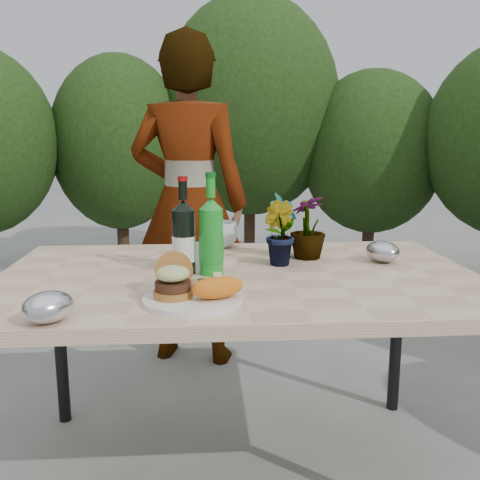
{
  "coord_description": "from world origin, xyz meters",
  "views": [
    {
      "loc": [
        -0.11,
        -1.73,
        1.21
      ],
      "look_at": [
        0.0,
        -0.08,
        0.88
      ],
      "focal_mm": 40.0,
      "sensor_mm": 36.0,
      "label": 1
    }
  ],
  "objects": [
    {
      "name": "seedling_left",
      "position": [
        0.19,
        0.24,
        0.87
      ],
      "size": [
        0.15,
        0.15,
        0.24
      ],
      "primitive_type": "imported",
      "rotation": [
        0.0,
        0.0,
        0.76
      ],
      "color": "#26541C",
      "rests_on": "patio_table"
    },
    {
      "name": "seedling_right",
      "position": [
        0.27,
        0.21,
        0.87
      ],
      "size": [
        0.18,
        0.18,
        0.24
      ],
      "primitive_type": "imported",
      "rotation": [
        0.0,
        0.0,
        3.76
      ],
      "color": "#295A1F",
      "rests_on": "patio_table"
    },
    {
      "name": "foil_packet_left",
      "position": [
        -0.5,
        -0.44,
        0.79
      ],
      "size": [
        0.17,
        0.17,
        0.08
      ],
      "primitive_type": "ellipsoid",
      "rotation": [
        0.0,
        0.0,
        0.86
      ],
      "color": "silver",
      "rests_on": "patio_table"
    },
    {
      "name": "person",
      "position": [
        -0.19,
        1.06,
        0.85
      ],
      "size": [
        0.7,
        0.55,
        1.71
      ],
      "primitive_type": "imported",
      "rotation": [
        0.0,
        0.0,
        2.9
      ],
      "color": "#9D6C4E",
      "rests_on": "ground"
    },
    {
      "name": "patio_table",
      "position": [
        0.0,
        0.0,
        0.69
      ],
      "size": [
        1.6,
        1.0,
        0.75
      ],
      "color": "beige",
      "rests_on": "ground"
    },
    {
      "name": "terracotta_pot",
      "position": [
        -1.44,
        1.92,
        0.07
      ],
      "size": [
        0.17,
        0.17,
        0.14
      ],
      "color": "#B14A2D",
      "rests_on": "ground"
    },
    {
      "name": "shrub_hedge",
      "position": [
        0.33,
        1.58,
        1.17
      ],
      "size": [
        6.97,
        5.23,
        2.38
      ],
      "color": "#382316",
      "rests_on": "ground"
    },
    {
      "name": "sparkling_water",
      "position": [
        -0.09,
        -0.0,
        0.87
      ],
      "size": [
        0.08,
        0.08,
        0.34
      ],
      "rotation": [
        0.0,
        0.0,
        -0.02
      ],
      "color": "#1B9626",
      "rests_on": "patio_table"
    },
    {
      "name": "seedling_mid",
      "position": [
        0.15,
        0.12,
        0.86
      ],
      "size": [
        0.15,
        0.16,
        0.23
      ],
      "primitive_type": "imported",
      "rotation": [
        0.0,
        0.0,
        2.06
      ],
      "color": "#225F20",
      "rests_on": "patio_table"
    },
    {
      "name": "grilled_veg",
      "position": [
        -0.13,
        -0.21,
        0.78
      ],
      "size": [
        0.08,
        0.05,
        0.03
      ],
      "color": "olive",
      "rests_on": "dinner_plate"
    },
    {
      "name": "dinner_plate",
      "position": [
        -0.15,
        -0.3,
        0.76
      ],
      "size": [
        0.28,
        0.28,
        0.01
      ],
      "primitive_type": "cylinder",
      "color": "white",
      "rests_on": "patio_table"
    },
    {
      "name": "ground",
      "position": [
        0.0,
        0.0,
        0.0
      ],
      "size": [
        80.0,
        80.0,
        0.0
      ],
      "primitive_type": "plane",
      "color": "slate",
      "rests_on": "ground"
    },
    {
      "name": "plastic_cup",
      "position": [
        -0.13,
        0.04,
        0.8
      ],
      "size": [
        0.07,
        0.07,
        0.09
      ],
      "primitive_type": "cylinder",
      "color": "white",
      "rests_on": "patio_table"
    },
    {
      "name": "sweet_potato",
      "position": [
        -0.08,
        -0.32,
        0.8
      ],
      "size": [
        0.17,
        0.12,
        0.06
      ],
      "primitive_type": "ellipsoid",
      "rotation": [
        0.0,
        0.0,
        0.35
      ],
      "color": "orange",
      "rests_on": "dinner_plate"
    },
    {
      "name": "burger_stack",
      "position": [
        -0.2,
        -0.28,
        0.81
      ],
      "size": [
        0.11,
        0.16,
        0.11
      ],
      "color": "#B7722D",
      "rests_on": "dinner_plate"
    },
    {
      "name": "wine_bottle",
      "position": [
        -0.18,
        0.01,
        0.87
      ],
      "size": [
        0.08,
        0.08,
        0.32
      ],
      "rotation": [
        0.0,
        0.0,
        -0.44
      ],
      "color": "black",
      "rests_on": "patio_table"
    },
    {
      "name": "blue_bowl",
      "position": [
        -0.04,
        0.42,
        0.8
      ],
      "size": [
        0.17,
        0.17,
        0.11
      ],
      "primitive_type": "imported",
      "rotation": [
        0.0,
        0.0,
        -0.37
      ],
      "color": "silver",
      "rests_on": "patio_table"
    },
    {
      "name": "foil_packet_right",
      "position": [
        0.54,
        0.12,
        0.79
      ],
      "size": [
        0.16,
        0.17,
        0.08
      ],
      "primitive_type": "ellipsoid",
      "rotation": [
        0.0,
        0.0,
        2.06
      ],
      "color": "#B1B3B8",
      "rests_on": "patio_table"
    }
  ]
}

